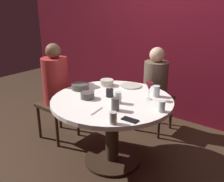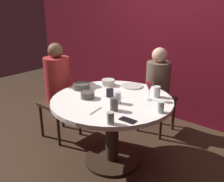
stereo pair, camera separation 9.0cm
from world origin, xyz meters
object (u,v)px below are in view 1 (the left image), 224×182
Objects in this scene: bowl_salad_center at (107,82)px; cup_by_left_diner at (161,106)px; candle_holder at (110,93)px; cell_phone at (130,120)px; seated_diner_left at (56,82)px; bowl_serving_large at (80,86)px; wine_glass at (149,87)px; dinner_plate at (131,86)px; seated_diner_back at (156,80)px; cup_far_edge at (113,118)px; cup_near_candle at (118,98)px; cup_center_front at (156,91)px; cup_by_right_diner at (115,104)px; dining_table at (112,114)px; bowl_small_white at (87,95)px.

cup_by_left_diner reaches higher than bowl_salad_center.
cell_phone is (0.47, -0.33, -0.04)m from candle_holder.
bowl_serving_large is at bearing 1.60° from seated_diner_left.
candle_holder is 0.58× the size of wine_glass.
bowl_serving_large is at bearing -132.18° from dinner_plate.
bowl_serving_large is 1.26× the size of bowl_salad_center.
cup_far_edge is (0.34, -1.33, 0.08)m from seated_diner_back.
wine_glass reaches higher than cup_by_left_diner.
cup_center_front is at bearing 62.47° from cup_near_candle.
cell_phone is 1.42× the size of cup_far_edge.
cup_by_right_diner reaches higher than cup_by_left_diner.
cup_center_front is (0.62, 0.03, 0.02)m from bowl_salad_center.
cup_far_edge is (0.34, -0.43, 0.22)m from dining_table.
cup_near_candle is (0.57, -0.07, 0.02)m from bowl_serving_large.
wine_glass is 0.62m from bowl_small_white.
cup_far_edge reaches higher than bowl_serving_large.
cell_phone is (0.42, -1.20, 0.04)m from seated_diner_back.
cup_center_front is at bearing 77.77° from cup_by_right_diner.
cup_near_candle is at bearing -69.55° from dinner_plate.
seated_diner_back reaches higher than cup_far_edge.
cup_near_candle reaches higher than candle_holder.
candle_holder is 0.68× the size of bowl_salad_center.
wine_glass is 0.53m from cell_phone.
dining_table is at bearing -1.42° from bowl_serving_large.
dinner_plate is (-0.01, 0.41, -0.03)m from candle_holder.
dining_table is 0.54m from cell_phone.
bowl_small_white is 0.75m from cup_by_left_diner.
cup_by_left_diner is at bearing 66.67° from cup_far_edge.
cup_by_right_diner is at bearing 10.09° from seated_diner_back.
cup_center_front is (0.31, 0.33, 0.22)m from dining_table.
dinner_plate is 0.88m from cell_phone.
bowl_serving_large reaches higher than dinner_plate.
seated_diner_left reaches higher than cup_by_left_diner.
cup_by_left_diner is at bearing -22.23° from cell_phone.
seated_diner_back reaches higher than bowl_serving_large.
bowl_serving_large is 0.57m from cup_near_candle.
seated_diner_left is at bearing 176.71° from cup_near_candle.
cup_by_left_diner reaches higher than cell_phone.
cell_phone is (1.27, -0.30, -0.00)m from seated_diner_left.
bowl_salad_center is (-0.61, 0.09, -0.09)m from wine_glass.
cup_center_front is at bearing 82.11° from wine_glass.
seated_diner_left reaches higher than cup_center_front.
dining_table is 0.47m from wine_glass.
bowl_salad_center is at bearing 28.50° from seated_diner_left.
cup_near_candle is at bearing 121.46° from cup_far_edge.
seated_diner_left is 0.80m from candle_holder.
wine_glass is at bearing 35.09° from dining_table.
dinner_plate is at bearing 115.44° from cup_far_edge.
cup_center_front is at bearing 38.74° from candle_holder.
seated_diner_back reaches higher than cup_by_left_diner.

